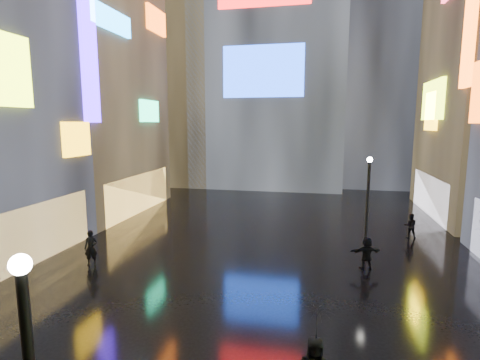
% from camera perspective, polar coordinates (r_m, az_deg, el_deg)
% --- Properties ---
extents(ground, '(140.00, 140.00, 0.00)m').
position_cam_1_polar(ground, '(21.90, 4.44, -9.89)').
color(ground, black).
rests_on(ground, ground).
extents(building_left_far, '(10.28, 12.00, 22.00)m').
position_cam_1_polar(building_left_far, '(32.74, -23.69, 15.01)').
color(building_left_far, black).
rests_on(building_left_far, ground).
extents(tower_flank_right, '(12.00, 12.00, 34.00)m').
position_cam_1_polar(tower_flank_right, '(48.08, 20.63, 20.19)').
color(tower_flank_right, black).
rests_on(tower_flank_right, ground).
extents(tower_flank_left, '(10.00, 10.00, 26.00)m').
position_cam_1_polar(tower_flank_left, '(46.14, -9.65, 16.07)').
color(tower_flank_left, black).
rests_on(tower_flank_left, ground).
extents(lamp_far, '(0.30, 0.30, 5.20)m').
position_cam_1_polar(lamp_far, '(21.21, 18.89, -2.73)').
color(lamp_far, black).
rests_on(lamp_far, ground).
extents(pedestrian_5, '(1.55, 0.86, 1.59)m').
position_cam_1_polar(pedestrian_5, '(19.24, 18.72, -10.51)').
color(pedestrian_5, black).
rests_on(pedestrian_5, ground).
extents(pedestrian_6, '(0.73, 0.59, 1.75)m').
position_cam_1_polar(pedestrian_6, '(20.11, -21.75, -9.59)').
color(pedestrian_6, black).
rests_on(pedestrian_6, ground).
extents(pedestrian_7, '(0.78, 0.63, 1.53)m').
position_cam_1_polar(pedestrian_7, '(25.24, 24.52, -6.35)').
color(pedestrian_7, black).
rests_on(pedestrian_7, ground).
extents(umbrella_2, '(1.22, 1.22, 0.81)m').
position_cam_1_polar(umbrella_2, '(9.87, 11.47, -20.53)').
color(umbrella_2, black).
rests_on(umbrella_2, pedestrian_4).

